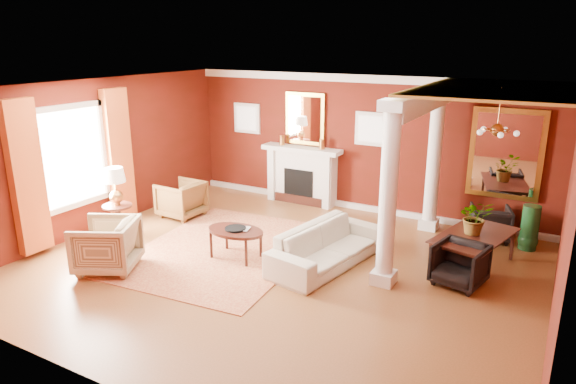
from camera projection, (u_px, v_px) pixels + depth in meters
The scene contains 27 objects.
ground at pixel (278, 267), 8.42m from camera, with size 8.00×8.00×0.00m, color brown.
room_shell at pixel (277, 147), 7.85m from camera, with size 8.04×7.04×2.92m.
fireplace at pixel (302, 175), 11.62m from camera, with size 1.85×0.42×1.29m.
overmantel_mirror at pixel (305, 119), 11.38m from camera, with size 0.95×0.07×1.15m.
flank_window_left at pixel (247, 118), 12.14m from camera, with size 0.70×0.07×0.70m.
flank_window_right at pixel (371, 129), 10.69m from camera, with size 0.70×0.07×0.70m.
left_window at pixel (76, 164), 9.33m from camera, with size 0.21×2.55×2.60m.
column_front at pixel (388, 194), 7.47m from camera, with size 0.36×0.36×2.80m.
column_back at pixel (434, 158), 9.73m from camera, with size 0.36×0.36×2.80m.
header_beam at pixel (424, 101), 8.47m from camera, with size 0.30×3.20×0.32m, color white.
amber_ceiling at pixel (498, 89), 7.74m from camera, with size 2.30×3.40×0.04m, color gold.
dining_mirror at pixel (506, 154), 9.52m from camera, with size 1.30×0.07×1.70m.
chandelier at pixel (497, 130), 7.93m from camera, with size 0.60×0.62×0.75m.
crown_trim at pixel (362, 79), 10.51m from camera, with size 8.00×0.08×0.16m, color white.
base_trim at pixel (357, 206), 11.30m from camera, with size 8.00×0.08×0.12m, color white.
rug at pixel (224, 249), 9.13m from camera, with size 2.83×3.77×0.02m, color maroon.
sofa at pixel (327, 240), 8.42m from camera, with size 2.25×0.66×0.88m, color beige.
armchair_leopard at pixel (181, 197), 10.73m from camera, with size 0.81×0.76×0.84m, color black.
armchair_stripe at pixel (106, 243), 8.21m from camera, with size 0.91×0.85×0.93m, color #C8B285.
coffee_table at pixel (236, 232), 8.67m from camera, with size 1.02×1.02×0.51m.
coffee_book at pixel (239, 222), 8.64m from camera, with size 0.17×0.02×0.24m, color black.
side_table at pixel (116, 192), 9.48m from camera, with size 0.54×0.54×1.35m.
dining_table at pixel (476, 242), 8.29m from camera, with size 1.62×0.57×0.90m, color black.
dining_chair_near at pixel (460, 263), 7.74m from camera, with size 0.70×0.66×0.72m, color black.
dining_chair_far at pixel (490, 221), 9.52m from camera, with size 0.68×0.64×0.70m, color black.
green_urn at pixel (529, 232), 9.08m from camera, with size 0.34×0.34×0.82m.
potted_plant at pixel (477, 201), 8.16m from camera, with size 0.52×0.58×0.45m, color #26591E.
Camera 1 is at (3.90, -6.66, 3.61)m, focal length 32.00 mm.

